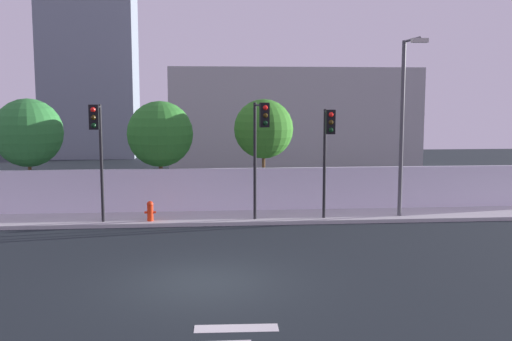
{
  "coord_description": "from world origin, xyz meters",
  "views": [
    {
      "loc": [
        0.05,
        -15.39,
        4.88
      ],
      "look_at": [
        1.96,
        6.5,
        2.21
      ],
      "focal_mm": 41.55,
      "sensor_mm": 36.0,
      "label": 1
    }
  ],
  "objects_px": {
    "traffic_light_center": "(328,139)",
    "roadside_tree_midright": "(264,129)",
    "traffic_light_left": "(260,135)",
    "fire_hydrant": "(150,210)",
    "traffic_light_right": "(97,137)",
    "roadside_tree_leftmost": "(28,133)",
    "roadside_tree_midleft": "(160,134)",
    "street_lamp_curbside": "(404,114)"
  },
  "relations": [
    {
      "from": "traffic_light_center",
      "to": "traffic_light_right",
      "type": "relative_size",
      "value": 0.96
    },
    {
      "from": "traffic_light_left",
      "to": "fire_hydrant",
      "type": "xyz_separation_m",
      "value": [
        -4.22,
        0.72,
        -2.95
      ]
    },
    {
      "from": "traffic_light_center",
      "to": "traffic_light_right",
      "type": "bearing_deg",
      "value": 178.63
    },
    {
      "from": "traffic_light_right",
      "to": "street_lamp_curbside",
      "type": "relative_size",
      "value": 0.64
    },
    {
      "from": "traffic_light_right",
      "to": "fire_hydrant",
      "type": "distance_m",
      "value": 3.46
    },
    {
      "from": "traffic_light_left",
      "to": "traffic_light_right",
      "type": "xyz_separation_m",
      "value": [
        -6.04,
        0.15,
        -0.06
      ]
    },
    {
      "from": "traffic_light_left",
      "to": "roadside_tree_midleft",
      "type": "xyz_separation_m",
      "value": [
        -4.0,
        3.74,
        -0.16
      ]
    },
    {
      "from": "traffic_light_left",
      "to": "fire_hydrant",
      "type": "height_order",
      "value": "traffic_light_left"
    },
    {
      "from": "traffic_light_left",
      "to": "traffic_light_right",
      "type": "distance_m",
      "value": 6.05
    },
    {
      "from": "street_lamp_curbside",
      "to": "roadside_tree_leftmost",
      "type": "xyz_separation_m",
      "value": [
        -15.37,
        3.0,
        -0.83
      ]
    },
    {
      "from": "fire_hydrant",
      "to": "roadside_tree_midleft",
      "type": "xyz_separation_m",
      "value": [
        0.22,
        3.02,
        2.78
      ]
    },
    {
      "from": "roadside_tree_midleft",
      "to": "roadside_tree_leftmost",
      "type": "bearing_deg",
      "value": 180.0
    },
    {
      "from": "roadside_tree_midright",
      "to": "fire_hydrant",
      "type": "bearing_deg",
      "value": -147.47
    },
    {
      "from": "traffic_light_right",
      "to": "roadside_tree_leftmost",
      "type": "relative_size",
      "value": 0.92
    },
    {
      "from": "fire_hydrant",
      "to": "street_lamp_curbside",
      "type": "bearing_deg",
      "value": 0.11
    },
    {
      "from": "roadside_tree_leftmost",
      "to": "traffic_light_center",
      "type": "bearing_deg",
      "value": -17.36
    },
    {
      "from": "traffic_light_right",
      "to": "roadside_tree_leftmost",
      "type": "distance_m",
      "value": 5.03
    },
    {
      "from": "street_lamp_curbside",
      "to": "roadside_tree_midleft",
      "type": "height_order",
      "value": "street_lamp_curbside"
    },
    {
      "from": "roadside_tree_leftmost",
      "to": "roadside_tree_midright",
      "type": "distance_m",
      "value": 10.08
    },
    {
      "from": "traffic_light_center",
      "to": "roadside_tree_midright",
      "type": "bearing_deg",
      "value": 118.59
    },
    {
      "from": "fire_hydrant",
      "to": "roadside_tree_leftmost",
      "type": "distance_m",
      "value": 6.77
    },
    {
      "from": "traffic_light_right",
      "to": "roadside_tree_midright",
      "type": "bearing_deg",
      "value": 28.71
    },
    {
      "from": "traffic_light_center",
      "to": "roadside_tree_midright",
      "type": "xyz_separation_m",
      "value": [
        -2.07,
        3.8,
        0.21
      ]
    },
    {
      "from": "fire_hydrant",
      "to": "roadside_tree_midright",
      "type": "xyz_separation_m",
      "value": [
        4.73,
        3.02,
        2.98
      ]
    },
    {
      "from": "traffic_light_left",
      "to": "traffic_light_center",
      "type": "relative_size",
      "value": 1.06
    },
    {
      "from": "traffic_light_center",
      "to": "roadside_tree_midleft",
      "type": "distance_m",
      "value": 7.6
    },
    {
      "from": "roadside_tree_midleft",
      "to": "roadside_tree_midright",
      "type": "height_order",
      "value": "roadside_tree_midright"
    },
    {
      "from": "traffic_light_center",
      "to": "roadside_tree_midleft",
      "type": "xyz_separation_m",
      "value": [
        -6.59,
        3.8,
        0.01
      ]
    },
    {
      "from": "roadside_tree_leftmost",
      "to": "street_lamp_curbside",
      "type": "bearing_deg",
      "value": -11.04
    },
    {
      "from": "fire_hydrant",
      "to": "traffic_light_left",
      "type": "bearing_deg",
      "value": -9.75
    },
    {
      "from": "traffic_light_center",
      "to": "traffic_light_right",
      "type": "height_order",
      "value": "traffic_light_right"
    },
    {
      "from": "traffic_light_center",
      "to": "fire_hydrant",
      "type": "xyz_separation_m",
      "value": [
        -6.8,
        0.78,
        -2.77
      ]
    },
    {
      "from": "traffic_light_right",
      "to": "fire_hydrant",
      "type": "height_order",
      "value": "traffic_light_right"
    },
    {
      "from": "street_lamp_curbside",
      "to": "roadside_tree_midright",
      "type": "relative_size",
      "value": 1.44
    },
    {
      "from": "traffic_light_right",
      "to": "roadside_tree_midleft",
      "type": "distance_m",
      "value": 4.13
    },
    {
      "from": "traffic_light_center",
      "to": "roadside_tree_midright",
      "type": "height_order",
      "value": "roadside_tree_midright"
    },
    {
      "from": "traffic_light_center",
      "to": "traffic_light_right",
      "type": "xyz_separation_m",
      "value": [
        -8.63,
        0.21,
        0.11
      ]
    },
    {
      "from": "traffic_light_left",
      "to": "roadside_tree_midright",
      "type": "relative_size",
      "value": 0.94
    },
    {
      "from": "traffic_light_left",
      "to": "roadside_tree_midright",
      "type": "bearing_deg",
      "value": 82.2
    },
    {
      "from": "roadside_tree_leftmost",
      "to": "roadside_tree_midleft",
      "type": "bearing_deg",
      "value": -0.0
    },
    {
      "from": "street_lamp_curbside",
      "to": "fire_hydrant",
      "type": "relative_size",
      "value": 8.95
    },
    {
      "from": "traffic_light_center",
      "to": "fire_hydrant",
      "type": "height_order",
      "value": "traffic_light_center"
    }
  ]
}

